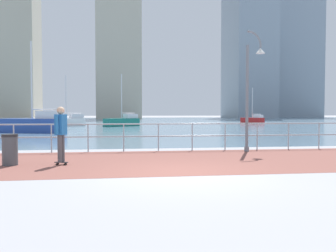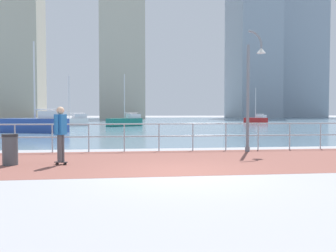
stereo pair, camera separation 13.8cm
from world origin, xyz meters
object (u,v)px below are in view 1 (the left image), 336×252
Objects in this scene: sailboat_white at (34,124)px; trash_bin at (10,150)px; sailboat_yellow at (67,121)px; sailboat_gray at (253,120)px; lamppost at (251,85)px; skateboarder at (61,130)px; sailboat_ivory at (123,121)px.

trash_bin is at bearing -78.58° from sailboat_white.
sailboat_yellow is at bearing 95.53° from trash_bin.
lamppost is at bearing -111.60° from sailboat_gray.
sailboat_yellow reaches higher than lamppost.
skateboarder is 1.61m from trash_bin.
sailboat_ivory is at bearing -11.68° from sailboat_yellow.
sailboat_ivory is at bearing -154.78° from sailboat_gray.
sailboat_gray is at bearing 25.22° from sailboat_ivory.
sailboat_gray is 20.73m from sailboat_ivory.
sailboat_white is at bearing 101.42° from trash_bin.
trash_bin is 0.13× the size of sailboat_white.
sailboat_yellow is at bearing 112.73° from lamppost.
lamppost is 18.93m from sailboat_white.
lamppost is at bearing -78.86° from sailboat_ivory.
sailboat_yellow is at bearing 87.25° from sailboat_white.
sailboat_yellow reaches higher than trash_bin.
trash_bin is at bearing 174.97° from skateboarder.
lamppost is 0.84× the size of sailboat_yellow.
sailboat_ivory is at bearing 101.14° from lamppost.
sailboat_white is 32.48m from sailboat_gray.
lamppost is 37.24m from sailboat_gray.
sailboat_gray reaches higher than lamppost.
sailboat_gray is (25.01, 7.54, -0.06)m from sailboat_yellow.
sailboat_white is at bearing 129.28° from lamppost.
sailboat_white reaches higher than skateboarder.
sailboat_ivory reaches higher than lamppost.
lamppost is 29.38m from sailboat_yellow.
skateboarder is (-6.96, -2.71, -1.63)m from lamppost.
skateboarder is 0.30× the size of sailboat_yellow.
skateboarder is 0.25× the size of sailboat_white.
sailboat_gray is (20.65, 37.28, -0.56)m from skateboarder.
sailboat_white reaches higher than sailboat_yellow.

